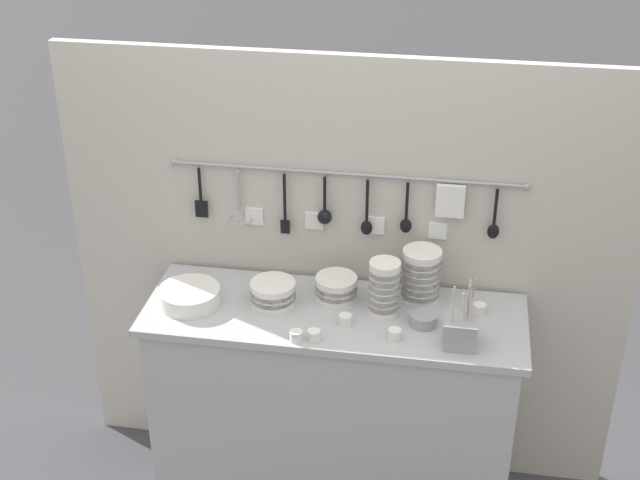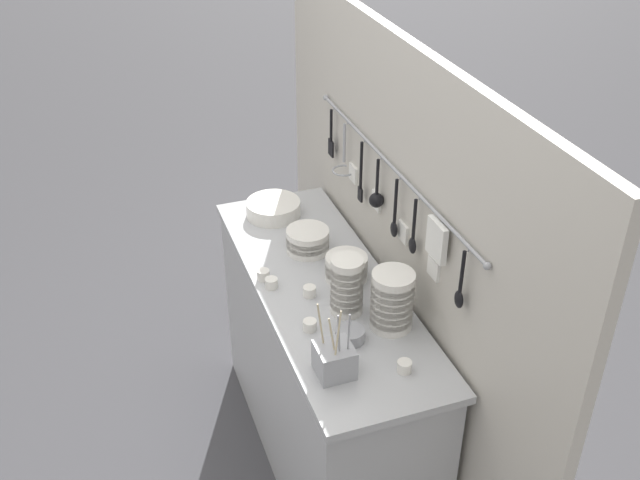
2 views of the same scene
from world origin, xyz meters
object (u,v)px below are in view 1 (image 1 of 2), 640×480
(bowl_stack_back_corner, at_px, (336,288))
(cup_back_left, at_px, (480,309))
(cup_mid_row, at_px, (314,335))
(plate_stack, at_px, (190,296))
(cup_back_right, at_px, (296,336))
(steel_mixing_bowl, at_px, (423,319))
(cup_by_caddy, at_px, (345,320))
(bowl_stack_short_front, at_px, (384,288))
(bowl_stack_wide_centre, at_px, (421,276))
(bowl_stack_nested_right, at_px, (273,293))
(cutlery_caddy, at_px, (460,331))
(cup_centre, at_px, (394,334))

(bowl_stack_back_corner, height_order, cup_back_left, bowl_stack_back_corner)
(bowl_stack_back_corner, relative_size, cup_mid_row, 3.34)
(cup_mid_row, xyz_separation_m, cup_back_left, (0.58, 0.27, 0.00))
(plate_stack, height_order, cup_back_right, plate_stack)
(bowl_stack_back_corner, relative_size, cup_back_left, 3.34)
(steel_mixing_bowl, xyz_separation_m, cup_back_right, (-0.44, -0.18, -0.00))
(cup_by_caddy, distance_m, cup_back_left, 0.50)
(bowl_stack_back_corner, xyz_separation_m, bowl_stack_short_front, (0.19, -0.07, 0.06))
(bowl_stack_back_corner, distance_m, cup_by_caddy, 0.18)
(bowl_stack_wide_centre, distance_m, cup_back_left, 0.25)
(cup_mid_row, bearing_deg, bowl_stack_back_corner, 82.65)
(bowl_stack_nested_right, bearing_deg, steel_mixing_bowl, -4.32)
(plate_stack, relative_size, cutlery_caddy, 0.89)
(bowl_stack_nested_right, bearing_deg, cutlery_caddy, -11.93)
(bowl_stack_short_front, relative_size, cup_centre, 4.62)
(bowl_stack_back_corner, relative_size, cutlery_caddy, 0.61)
(cup_by_caddy, bearing_deg, bowl_stack_short_front, 35.87)
(cup_back_right, bearing_deg, cup_back_left, 24.04)
(cup_by_caddy, bearing_deg, cup_centre, -18.47)
(cup_back_right, bearing_deg, cutlery_caddy, 7.20)
(cup_back_right, relative_size, cup_centre, 1.00)
(bowl_stack_back_corner, distance_m, plate_stack, 0.55)
(bowl_stack_wide_centre, distance_m, cup_back_right, 0.54)
(steel_mixing_bowl, height_order, cutlery_caddy, cutlery_caddy)
(cup_back_left, bearing_deg, cup_by_caddy, -162.17)
(bowl_stack_wide_centre, height_order, cup_back_right, bowl_stack_wide_centre)
(cup_back_right, bearing_deg, cup_by_caddy, 39.58)
(cup_mid_row, bearing_deg, cutlery_caddy, 6.58)
(bowl_stack_nested_right, relative_size, bowl_stack_wide_centre, 0.79)
(cup_mid_row, relative_size, cup_back_left, 1.00)
(steel_mixing_bowl, height_order, cup_by_caddy, steel_mixing_bowl)
(bowl_stack_wide_centre, relative_size, steel_mixing_bowl, 2.13)
(plate_stack, bearing_deg, cup_mid_row, -17.32)
(cutlery_caddy, bearing_deg, bowl_stack_wide_centre, 120.79)
(plate_stack, xyz_separation_m, cup_mid_row, (0.50, -0.16, -0.01))
(bowl_stack_back_corner, xyz_separation_m, cutlery_caddy, (0.47, -0.22, 0.01))
(cup_mid_row, xyz_separation_m, cup_by_caddy, (0.10, 0.12, 0.00))
(bowl_stack_nested_right, bearing_deg, bowl_stack_back_corner, 18.19)
(cup_mid_row, distance_m, cup_centre, 0.29)
(steel_mixing_bowl, xyz_separation_m, cup_mid_row, (-0.37, -0.16, -0.00))
(steel_mixing_bowl, xyz_separation_m, cup_back_left, (0.20, 0.11, -0.00))
(plate_stack, relative_size, cup_back_right, 4.88)
(plate_stack, distance_m, cup_centre, 0.79)
(cup_centre, bearing_deg, cutlery_caddy, 1.03)
(cup_back_right, bearing_deg, plate_stack, 158.89)
(bowl_stack_back_corner, height_order, cup_mid_row, bowl_stack_back_corner)
(cup_by_caddy, xyz_separation_m, cup_centre, (0.18, -0.06, 0.00))
(cutlery_caddy, xyz_separation_m, cup_mid_row, (-0.51, -0.06, -0.04))
(bowl_stack_wide_centre, xyz_separation_m, bowl_stack_short_front, (-0.13, -0.11, 0.00))
(plate_stack, bearing_deg, bowl_stack_nested_right, 9.09)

